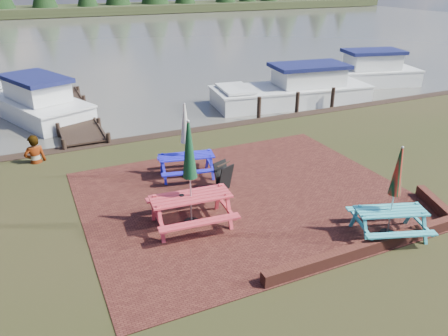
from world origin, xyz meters
name	(u,v)px	position (x,y,z in m)	size (l,w,h in m)	color
ground	(264,213)	(0.00, 0.00, 0.00)	(120.00, 120.00, 0.00)	black
paving	(246,197)	(0.00, 1.00, 0.01)	(9.00, 7.50, 0.02)	#381511
brick_wall	(392,235)	(2.15, -2.42, 0.15)	(6.21, 1.79, 0.30)	#4C1E16
water	(75,38)	(0.00, 37.00, 0.00)	(120.00, 60.00, 0.02)	#44423A
picnic_table_teal	(392,206)	(2.21, -2.20, 0.81)	(2.05, 1.94, 2.30)	teal
picnic_table_red	(191,191)	(-1.96, 0.24, 0.97)	(2.12, 1.92, 2.76)	#B92F39
picnic_table_blue	(186,152)	(-1.06, 3.01, 0.82)	(1.96, 1.81, 2.35)	#1A18B8
chalkboard	(224,177)	(-0.41, 1.67, 0.44)	(0.56, 0.68, 0.85)	black
jetty	(72,112)	(-3.50, 11.28, 0.11)	(1.76, 9.08, 1.00)	black
boat_jetty	(32,102)	(-5.03, 12.55, 0.43)	(5.07, 7.71, 2.12)	silver
boat_near	(294,91)	(6.97, 9.25, 0.43)	(8.14, 3.72, 2.12)	silver
boat_far	(360,74)	(12.69, 11.01, 0.45)	(7.38, 4.11, 2.18)	silver
person	(31,136)	(-5.30, 6.16, 0.96)	(0.70, 0.46, 1.93)	gray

